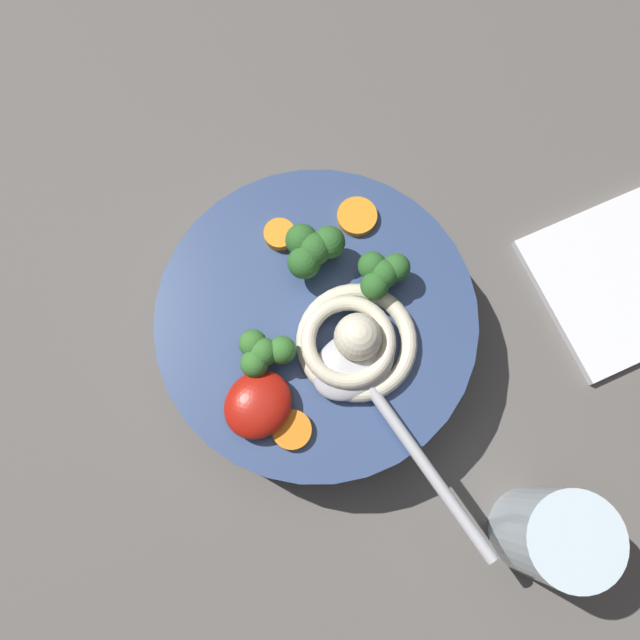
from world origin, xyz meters
TOP-DOWN VIEW (x-y plane):
  - table_slab at (0.00, 0.00)cm, footprint 93.07×93.07cm
  - soup_bowl at (-2.48, 0.34)cm, footprint 22.63×22.63cm
  - noodle_pile at (-2.59, 3.24)cm, footprint 9.09×8.91cm
  - soup_spoon at (-0.95, 5.47)cm, footprint 8.16×17.46cm
  - chili_sauce_dollop at (4.73, 0.95)cm, footprint 4.74×4.26cm
  - broccoli_floret_center at (1.93, -0.99)cm, footprint 3.69×3.17cm
  - broccoli_floret_right at (-7.24, 1.84)cm, footprint 3.85×3.31cm
  - broccoli_floret_near_spoon at (-5.59, -2.84)cm, footprint 4.42×3.80cm
  - carrot_slice_beside_chili at (-5.48, -5.79)cm, footprint 2.25×2.25cm
  - carrot_slice_left at (-10.07, -2.39)cm, footprint 2.89×2.89cm
  - carrot_slice_far at (4.57, 3.66)cm, footprint 2.64×2.64cm
  - drinking_glass at (-1.02, 21.29)cm, footprint 6.13×6.13cm
  - folded_napkin at (-21.86, 16.32)cm, footprint 18.11×17.64cm

SIDE VIEW (x-z plane):
  - table_slab at x=0.00cm, z-range 0.00..3.16cm
  - folded_napkin at x=-21.86cm, z-range 3.16..3.96cm
  - soup_bowl at x=-2.48cm, z-range 3.26..9.55cm
  - drinking_glass at x=-1.02cm, z-range 3.16..12.21cm
  - carrot_slice_left at x=-10.07cm, z-range 9.44..10.02cm
  - carrot_slice_far at x=4.57cm, z-range 9.44..10.05cm
  - carrot_slice_beside_chili at x=-5.48cm, z-range 9.44..10.24cm
  - soup_spoon at x=-0.95cm, z-range 9.44..11.04cm
  - chili_sauce_dollop at x=4.73cm, z-range 9.44..11.58cm
  - noodle_pile at x=-2.59cm, z-range 8.76..12.41cm
  - broccoli_floret_center at x=1.93cm, z-range 9.81..12.73cm
  - broccoli_floret_right at x=-7.24cm, z-range 9.83..12.87cm
  - broccoli_floret_near_spoon at x=-5.59cm, z-range 9.89..13.38cm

